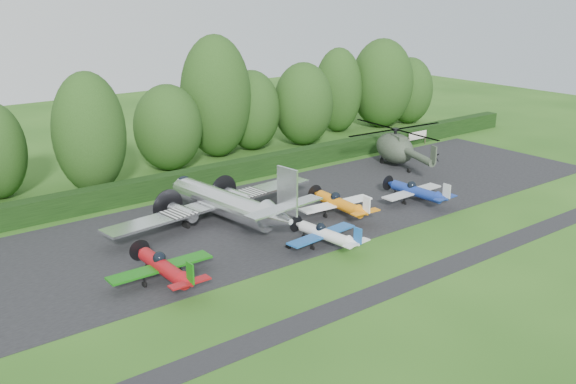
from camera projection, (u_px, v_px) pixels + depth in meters
ground at (364, 248)px, 48.85m from camera, size 160.00×160.00×0.00m
apron at (285, 213)px, 56.40m from camera, size 70.00×18.00×0.01m
taxiway_verge at (425, 275)px, 44.33m from camera, size 70.00×2.00×0.00m
hedgerow at (219, 184)px, 64.70m from camera, size 90.00×1.60×2.00m
transport_plane at (224, 203)px, 53.31m from camera, size 20.65×15.84×6.62m
light_plane_red at (164, 267)px, 42.78m from camera, size 7.37×7.75×2.83m
light_plane_white at (326, 234)px, 48.82m from camera, size 6.43×6.76×2.47m
light_plane_orange at (340, 203)px, 55.32m from camera, size 7.16×7.53×2.75m
light_plane_blue at (416, 191)px, 58.72m from camera, size 6.87×7.22×2.64m
helicopter at (395, 146)px, 70.63m from camera, size 12.90×15.11×4.16m
sign_board at (418, 136)px, 79.71m from camera, size 3.09×0.12×1.74m
tree_0 at (251, 110)px, 76.75m from camera, size 6.90×6.90×9.58m
tree_1 at (338, 90)px, 85.93m from camera, size 6.41×6.41×11.28m
tree_2 at (382, 83)px, 88.64m from camera, size 8.61×8.61×12.23m
tree_3 at (216, 97)px, 72.95m from camera, size 8.07×8.07×13.96m
tree_8 at (168, 128)px, 68.27m from camera, size 7.31×7.31×9.24m
tree_9 at (303, 104)px, 79.01m from camera, size 7.38×7.38×10.21m
tree_10 at (409, 91)px, 91.54m from camera, size 6.71×6.71×9.41m
tree_11 at (89, 133)px, 60.34m from camera, size 6.86×6.86×11.64m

